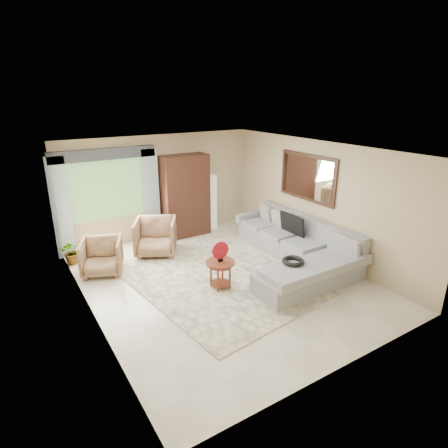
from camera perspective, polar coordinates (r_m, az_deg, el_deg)
ground at (r=7.59m, az=-0.20°, el=-8.59°), size 6.00×6.00×0.00m
area_rug at (r=7.69m, az=-1.28°, el=-8.12°), size 3.47×4.34×0.02m
sectional_sofa at (r=8.33m, az=10.96°, el=-4.14°), size 2.30×3.46×0.90m
tv_screen at (r=8.67m, az=10.32°, el=-0.05°), size 0.14×0.74×0.48m
garden_hose at (r=7.23m, az=10.50°, el=-5.58°), size 0.43×0.43×0.09m
coffee_table at (r=7.17m, az=-0.56°, el=-7.67°), size 0.56×0.56×0.56m
red_disc at (r=6.96m, az=-0.58°, el=-4.03°), size 0.34×0.05×0.34m
armchair_left at (r=8.13m, az=-18.12°, el=-4.74°), size 1.03×1.05×0.74m
armchair_right at (r=8.76m, az=-10.38°, el=-1.93°), size 1.23×1.24×0.84m
potted_plant at (r=8.86m, az=-22.08°, el=-3.85°), size 0.56×0.50×0.55m
armoire at (r=9.68m, az=-5.96°, el=4.28°), size 1.20×0.55×2.10m
floor_lamp at (r=10.17m, az=-2.01°, el=3.37°), size 0.24×0.24×1.50m
window at (r=9.19m, az=-17.45°, el=4.92°), size 1.80×0.04×1.40m
curtain_left at (r=8.98m, az=-23.58°, el=2.18°), size 0.40×0.08×2.30m
curtain_right at (r=9.47m, az=-11.03°, el=4.31°), size 0.40×0.08×2.30m
valance at (r=8.96m, az=-17.88°, el=10.09°), size 2.40×0.12×0.26m
wall_mirror at (r=8.70m, az=12.55°, el=6.94°), size 0.05×1.70×1.05m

